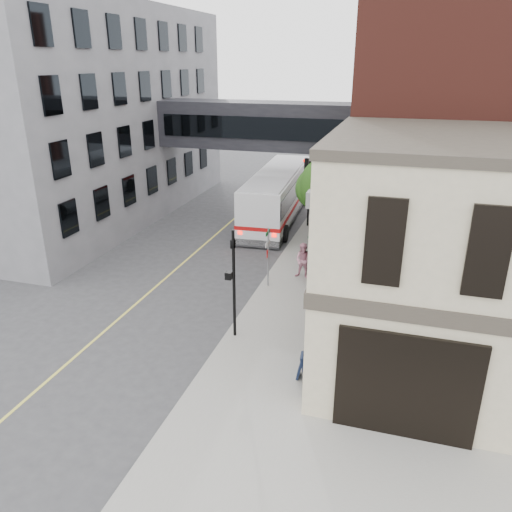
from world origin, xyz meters
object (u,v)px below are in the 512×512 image
Objects in this scene: bus at (278,193)px; pedestrian_c at (322,245)px; pedestrian_b at (304,261)px; sandwich_board at (302,366)px; pedestrian_a at (320,255)px; newspaper_box at (316,244)px.

pedestrian_c is at bearing -59.00° from bus.
pedestrian_c is (0.52, 2.44, 0.04)m from pedestrian_b.
pedestrian_b reaches higher than sandwich_board.
sandwich_board is (1.20, -10.90, -0.51)m from pedestrian_c.
bus is 6.83× the size of pedestrian_b.
pedestrian_a reaches higher than pedestrian_b.
pedestrian_a reaches higher than sandwich_board.
pedestrian_a is 1.27m from pedestrian_b.
pedestrian_a is 2.09× the size of newspaper_box.
pedestrian_c is 2.12× the size of sandwich_board.
bus is 6.56× the size of pedestrian_c.
sandwich_board is at bearing -72.84° from bus.
newspaper_box is at bearing 134.08° from pedestrian_c.
pedestrian_b is (-0.64, -1.09, -0.01)m from pedestrian_a.
pedestrian_b is 0.96× the size of pedestrian_c.
pedestrian_c is 10.97m from sandwich_board.
sandwich_board is (5.65, -18.31, -1.29)m from bus.
bus is at bearing 101.23° from sandwich_board.
pedestrian_b is at bearing 95.57° from sandwich_board.
newspaper_box is (-0.59, 1.47, -0.52)m from pedestrian_c.
bus is 7.21m from newspaper_box.
newspaper_box is at bearing 124.38° from pedestrian_a.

